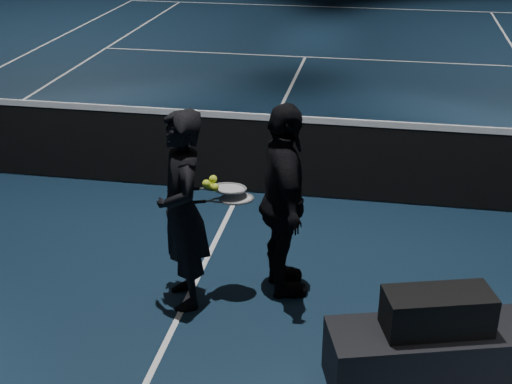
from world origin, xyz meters
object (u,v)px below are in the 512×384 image
at_px(player_bench, 432,355).
at_px(player_a, 182,211).
at_px(tennis_balls, 213,184).
at_px(racket_upper, 230,188).
at_px(player_b, 284,202).
at_px(racket_lower, 237,199).
at_px(racket_bag, 438,311).

xyz_separation_m(player_bench, player_a, (-2.02, 0.71, 0.63)).
height_order(player_bench, tennis_balls, tennis_balls).
xyz_separation_m(player_bench, tennis_balls, (-1.79, 0.80, 0.85)).
bearing_deg(player_bench, racket_upper, 135.35).
relative_size(player_b, racket_upper, 2.52).
distance_m(player_b, tennis_balls, 0.63).
relative_size(racket_lower, tennis_balls, 5.67).
xyz_separation_m(player_b, racket_lower, (-0.37, -0.15, 0.07)).
height_order(player_a, tennis_balls, player_a).
bearing_deg(tennis_balls, racket_upper, 35.33).
relative_size(player_bench, tennis_balls, 12.49).
distance_m(player_a, racket_lower, 0.46).
bearing_deg(racket_lower, racket_upper, 141.34).
distance_m(player_bench, racket_lower, 1.96).
bearing_deg(tennis_balls, racket_lower, 20.29).
relative_size(racket_lower, racket_upper, 1.00).
distance_m(player_b, racket_upper, 0.48).
bearing_deg(player_a, player_bench, 44.31).
height_order(racket_lower, racket_upper, racket_upper).
bearing_deg(racket_upper, player_b, -9.08).
bearing_deg(racket_bag, racket_lower, 134.96).
bearing_deg(racket_bag, player_b, 123.89).
bearing_deg(racket_bag, player_a, 144.25).
height_order(racket_upper, tennis_balls, tennis_balls).
xyz_separation_m(racket_upper, tennis_balls, (-0.12, -0.09, 0.07)).
distance_m(racket_lower, racket_upper, 0.10).
distance_m(player_bench, tennis_balls, 2.14).
height_order(racket_bag, player_a, player_a).
xyz_separation_m(racket_bag, racket_upper, (-1.67, 0.89, 0.41)).
height_order(racket_bag, racket_lower, racket_lower).
distance_m(player_a, tennis_balls, 0.33).
bearing_deg(player_b, racket_bag, -148.67).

